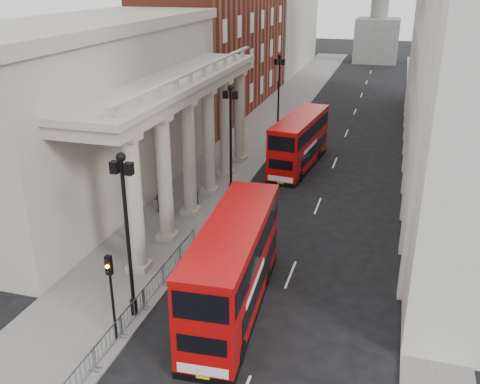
{
  "coord_description": "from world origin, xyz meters",
  "views": [
    {
      "loc": [
        10.59,
        -15.7,
        15.58
      ],
      "look_at": [
        2.21,
        12.83,
        3.45
      ],
      "focal_mm": 40.0,
      "sensor_mm": 36.0,
      "label": 1
    }
  ],
  "objects_px": {
    "lamp_post_mid": "(231,133)",
    "bus_far": "(299,141)",
    "pedestrian_b": "(160,199)",
    "pedestrian_c": "(194,193)",
    "pedestrian_a": "(134,232)",
    "lamp_post_north": "(279,91)",
    "bus_near": "(233,266)",
    "lamp_post_south": "(127,226)",
    "traffic_light": "(110,283)"
  },
  "relations": [
    {
      "from": "lamp_post_north",
      "to": "bus_near",
      "type": "xyz_separation_m",
      "value": [
        4.51,
        -30.07,
        -2.44
      ]
    },
    {
      "from": "bus_near",
      "to": "pedestrian_c",
      "type": "height_order",
      "value": "bus_near"
    },
    {
      "from": "lamp_post_north",
      "to": "bus_far",
      "type": "relative_size",
      "value": 0.79
    },
    {
      "from": "lamp_post_mid",
      "to": "lamp_post_south",
      "type": "bearing_deg",
      "value": -90.0
    },
    {
      "from": "lamp_post_north",
      "to": "pedestrian_b",
      "type": "relative_size",
      "value": 4.71
    },
    {
      "from": "bus_far",
      "to": "bus_near",
      "type": "bearing_deg",
      "value": -82.18
    },
    {
      "from": "lamp_post_south",
      "to": "bus_far",
      "type": "height_order",
      "value": "lamp_post_south"
    },
    {
      "from": "lamp_post_mid",
      "to": "pedestrian_a",
      "type": "relative_size",
      "value": 5.06
    },
    {
      "from": "pedestrian_c",
      "to": "traffic_light",
      "type": "bearing_deg",
      "value": -65.6
    },
    {
      "from": "lamp_post_north",
      "to": "traffic_light",
      "type": "relative_size",
      "value": 1.93
    },
    {
      "from": "traffic_light",
      "to": "lamp_post_south",
      "type": "bearing_deg",
      "value": 92.84
    },
    {
      "from": "traffic_light",
      "to": "pedestrian_a",
      "type": "distance_m",
      "value": 9.52
    },
    {
      "from": "lamp_post_south",
      "to": "lamp_post_mid",
      "type": "xyz_separation_m",
      "value": [
        0.0,
        16.0,
        0.0
      ]
    },
    {
      "from": "pedestrian_a",
      "to": "lamp_post_mid",
      "type": "bearing_deg",
      "value": 77.99
    },
    {
      "from": "bus_far",
      "to": "pedestrian_c",
      "type": "xyz_separation_m",
      "value": [
        -5.65,
        -10.74,
        -1.32
      ]
    },
    {
      "from": "lamp_post_north",
      "to": "pedestrian_c",
      "type": "distance_m",
      "value": 19.16
    },
    {
      "from": "lamp_post_mid",
      "to": "pedestrian_b",
      "type": "distance_m",
      "value": 6.99
    },
    {
      "from": "bus_far",
      "to": "pedestrian_a",
      "type": "bearing_deg",
      "value": -106.11
    },
    {
      "from": "bus_near",
      "to": "pedestrian_a",
      "type": "xyz_separation_m",
      "value": [
        -7.82,
        4.67,
        -1.53
      ]
    },
    {
      "from": "lamp_post_north",
      "to": "pedestrian_c",
      "type": "xyz_separation_m",
      "value": [
        -1.99,
        -18.66,
        -3.89
      ]
    },
    {
      "from": "pedestrian_a",
      "to": "pedestrian_b",
      "type": "distance_m",
      "value": 5.13
    },
    {
      "from": "lamp_post_south",
      "to": "bus_near",
      "type": "xyz_separation_m",
      "value": [
        4.51,
        1.93,
        -2.44
      ]
    },
    {
      "from": "lamp_post_south",
      "to": "lamp_post_north",
      "type": "bearing_deg",
      "value": 90.0
    },
    {
      "from": "pedestrian_b",
      "to": "pedestrian_c",
      "type": "relative_size",
      "value": 0.98
    },
    {
      "from": "pedestrian_a",
      "to": "lamp_post_north",
      "type": "bearing_deg",
      "value": 89.96
    },
    {
      "from": "lamp_post_south",
      "to": "lamp_post_mid",
      "type": "relative_size",
      "value": 1.0
    },
    {
      "from": "lamp_post_south",
      "to": "pedestrian_a",
      "type": "distance_m",
      "value": 8.38
    },
    {
      "from": "lamp_post_mid",
      "to": "bus_near",
      "type": "distance_m",
      "value": 14.97
    },
    {
      "from": "lamp_post_south",
      "to": "traffic_light",
      "type": "bearing_deg",
      "value": -87.16
    },
    {
      "from": "lamp_post_north",
      "to": "pedestrian_b",
      "type": "bearing_deg",
      "value": -100.81
    },
    {
      "from": "lamp_post_north",
      "to": "traffic_light",
      "type": "distance_m",
      "value": 34.07
    },
    {
      "from": "lamp_post_north",
      "to": "pedestrian_c",
      "type": "height_order",
      "value": "lamp_post_north"
    },
    {
      "from": "lamp_post_south",
      "to": "pedestrian_b",
      "type": "height_order",
      "value": "lamp_post_south"
    },
    {
      "from": "lamp_post_south",
      "to": "pedestrian_b",
      "type": "xyz_separation_m",
      "value": [
        -3.88,
        11.7,
        -3.91
      ]
    },
    {
      "from": "lamp_post_south",
      "to": "bus_near",
      "type": "bearing_deg",
      "value": 23.21
    },
    {
      "from": "lamp_post_south",
      "to": "traffic_light",
      "type": "distance_m",
      "value": 2.71
    },
    {
      "from": "bus_near",
      "to": "pedestrian_a",
      "type": "bearing_deg",
      "value": 145.51
    },
    {
      "from": "bus_near",
      "to": "bus_far",
      "type": "xyz_separation_m",
      "value": [
        -0.84,
        22.15,
        -0.13
      ]
    },
    {
      "from": "lamp_post_mid",
      "to": "bus_far",
      "type": "height_order",
      "value": "lamp_post_mid"
    },
    {
      "from": "pedestrian_a",
      "to": "pedestrian_c",
      "type": "height_order",
      "value": "pedestrian_c"
    },
    {
      "from": "pedestrian_a",
      "to": "pedestrian_b",
      "type": "height_order",
      "value": "pedestrian_b"
    },
    {
      "from": "bus_near",
      "to": "pedestrian_b",
      "type": "xyz_separation_m",
      "value": [
        -8.38,
        9.77,
        -1.47
      ]
    },
    {
      "from": "lamp_post_mid",
      "to": "bus_near",
      "type": "bearing_deg",
      "value": -72.24
    },
    {
      "from": "lamp_post_south",
      "to": "pedestrian_b",
      "type": "bearing_deg",
      "value": 108.33
    },
    {
      "from": "lamp_post_mid",
      "to": "bus_far",
      "type": "distance_m",
      "value": 9.23
    },
    {
      "from": "lamp_post_south",
      "to": "pedestrian_a",
      "type": "relative_size",
      "value": 5.06
    },
    {
      "from": "bus_far",
      "to": "traffic_light",
      "type": "bearing_deg",
      "value": -92.14
    },
    {
      "from": "pedestrian_b",
      "to": "pedestrian_c",
      "type": "distance_m",
      "value": 2.5
    },
    {
      "from": "lamp_post_south",
      "to": "lamp_post_mid",
      "type": "bearing_deg",
      "value": 90.0
    },
    {
      "from": "lamp_post_mid",
      "to": "pedestrian_b",
      "type": "relative_size",
      "value": 4.71
    }
  ]
}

